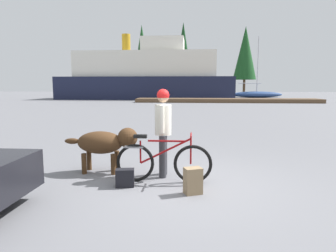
% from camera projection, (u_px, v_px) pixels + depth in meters
% --- Properties ---
extents(ground_plane, '(160.00, 160.00, 0.00)m').
position_uv_depth(ground_plane, '(183.00, 186.00, 5.37)').
color(ground_plane, slate).
extents(bicycle, '(1.78, 0.44, 0.91)m').
position_uv_depth(bicycle, '(163.00, 162.00, 5.54)').
color(bicycle, black).
rests_on(bicycle, ground_plane).
extents(person_cyclist, '(0.32, 0.53, 1.71)m').
position_uv_depth(person_cyclist, '(163.00, 124.00, 5.85)').
color(person_cyclist, '#333338').
rests_on(person_cyclist, ground_plane).
extents(dog, '(1.52, 0.54, 0.93)m').
position_uv_depth(dog, '(106.00, 143.00, 6.15)').
color(dog, '#472D19').
rests_on(dog, ground_plane).
extents(backpack, '(0.34, 0.29, 0.44)m').
position_uv_depth(backpack, '(193.00, 181.00, 4.97)').
color(backpack, '#8C7251').
rests_on(backpack, ground_plane).
extents(handbag_pannier, '(0.34, 0.23, 0.32)m').
position_uv_depth(handbag_pannier, '(125.00, 178.00, 5.32)').
color(handbag_pannier, black).
rests_on(handbag_pannier, ground_plane).
extents(dock_pier, '(19.14, 2.82, 0.40)m').
position_uv_depth(dock_pier, '(227.00, 100.00, 31.92)').
color(dock_pier, brown).
rests_on(dock_pier, ground_plane).
extents(ferry_boat, '(22.41, 7.69, 8.46)m').
position_uv_depth(ferry_boat, '(147.00, 77.00, 40.09)').
color(ferry_boat, '#191E38').
rests_on(ferry_boat, ground_plane).
extents(sailboat_moored, '(7.29, 2.04, 8.74)m').
position_uv_depth(sailboat_moored, '(257.00, 94.00, 44.18)').
color(sailboat_moored, navy).
rests_on(sailboat_moored, ground_plane).
extents(pine_tree_far_left, '(3.13, 3.13, 12.45)m').
position_uv_depth(pine_tree_far_left, '(142.00, 53.00, 53.96)').
color(pine_tree_far_left, '#4C331E').
rests_on(pine_tree_far_left, ground_plane).
extents(pine_tree_center, '(3.12, 3.12, 12.39)m').
position_uv_depth(pine_tree_center, '(183.00, 51.00, 51.45)').
color(pine_tree_center, '#4C331E').
rests_on(pine_tree_center, ground_plane).
extents(pine_tree_far_right, '(3.85, 3.85, 11.52)m').
position_uv_depth(pine_tree_far_right, '(245.00, 53.00, 50.41)').
color(pine_tree_far_right, '#4C331E').
rests_on(pine_tree_far_right, ground_plane).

